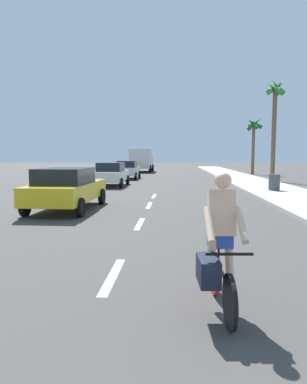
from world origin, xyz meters
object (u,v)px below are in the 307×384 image
at_px(parked_car_yellow, 67,187).
at_px(parked_car_silver, 128,169).
at_px(delivery_truck, 142,160).
at_px(palm_tree_far, 275,106).
at_px(palm_tree_distant, 254,131).
at_px(cyclist, 219,249).
at_px(trash_bin_far, 274,182).
at_px(parked_car_white, 111,174).

relative_size(parked_car_yellow, parked_car_silver, 1.10).
height_order(delivery_truck, palm_tree_far, palm_tree_far).
relative_size(delivery_truck, palm_tree_distant, 1.01).
bearing_deg(cyclist, palm_tree_far, -110.35).
bearing_deg(trash_bin_far, palm_tree_far, 75.22).
height_order(parked_car_yellow, delivery_truck, delivery_truck).
distance_m(parked_car_yellow, palm_tree_distant, 28.62).
bearing_deg(cyclist, delivery_truck, -86.44).
bearing_deg(parked_car_white, palm_tree_far, 24.37).
bearing_deg(parked_car_yellow, parked_car_silver, 91.52).
relative_size(cyclist, parked_car_silver, 0.44).
relative_size(parked_car_silver, trash_bin_far, 4.75).
bearing_deg(parked_car_silver, palm_tree_far, -8.90).
height_order(parked_car_silver, delivery_truck, delivery_truck).
height_order(cyclist, delivery_truck, delivery_truck).
bearing_deg(cyclist, palm_tree_distant, -106.54).
xyz_separation_m(parked_car_silver, palm_tree_distant, (12.56, 8.16, 3.81)).
height_order(parked_car_yellow, trash_bin_far, parked_car_yellow).
bearing_deg(parked_car_white, parked_car_yellow, -88.57).
bearing_deg(palm_tree_far, trash_bin_far, -104.78).
height_order(cyclist, parked_car_white, cyclist).
height_order(cyclist, parked_car_silver, cyclist).
bearing_deg(palm_tree_far, delivery_truck, 128.61).
bearing_deg(trash_bin_far, parked_car_yellow, -145.28).
height_order(parked_car_yellow, parked_car_white, same).
distance_m(delivery_truck, trash_bin_far, 25.56).
xyz_separation_m(delivery_truck, palm_tree_far, (11.89, -14.88, 4.39)).
relative_size(palm_tree_distant, trash_bin_far, 7.12).
distance_m(parked_car_yellow, delivery_truck, 30.26).
distance_m(cyclist, trash_bin_far, 15.56).
bearing_deg(parked_car_white, delivery_truck, 90.22).
relative_size(cyclist, palm_tree_distant, 0.29).
height_order(parked_car_silver, trash_bin_far, parked_car_silver).
bearing_deg(cyclist, parked_car_silver, -82.99).
bearing_deg(delivery_truck, trash_bin_far, -67.36).
bearing_deg(parked_car_yellow, delivery_truck, 91.40).
distance_m(delivery_truck, palm_tree_distant, 13.80).
bearing_deg(delivery_truck, palm_tree_far, -50.73).
relative_size(parked_car_white, parked_car_silver, 1.00).
distance_m(parked_car_white, parked_car_silver, 7.25).
relative_size(palm_tree_far, palm_tree_distant, 1.28).
distance_m(parked_car_white, delivery_truck, 20.20).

